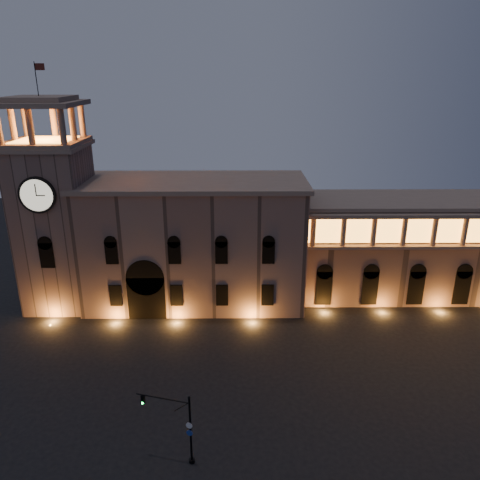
# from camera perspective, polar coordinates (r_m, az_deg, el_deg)

# --- Properties ---
(ground) EXTENTS (160.00, 160.00, 0.00)m
(ground) POSITION_cam_1_polar(r_m,az_deg,el_deg) (50.53, -5.09, -18.44)
(ground) COLOR black
(ground) RESTS_ON ground
(government_building) EXTENTS (30.80, 12.80, 17.60)m
(government_building) POSITION_cam_1_polar(r_m,az_deg,el_deg) (65.71, -5.67, -0.26)
(government_building) COLOR #806053
(government_building) RESTS_ON ground
(clock_tower) EXTENTS (9.80, 9.80, 32.40)m
(clock_tower) POSITION_cam_1_polar(r_m,az_deg,el_deg) (67.90, -21.54, 2.40)
(clock_tower) COLOR #806053
(clock_tower) RESTS_ON ground
(colonnade_wing) EXTENTS (40.60, 11.50, 14.50)m
(colonnade_wing) POSITION_cam_1_polar(r_m,az_deg,el_deg) (73.36, 22.08, -0.69)
(colonnade_wing) COLOR #7B5B4E
(colonnade_wing) RESTS_ON ground
(traffic_light) EXTENTS (4.79, 1.53, 6.76)m
(traffic_light) POSITION_cam_1_polar(r_m,az_deg,el_deg) (41.96, -7.21, -21.63)
(traffic_light) COLOR black
(traffic_light) RESTS_ON ground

